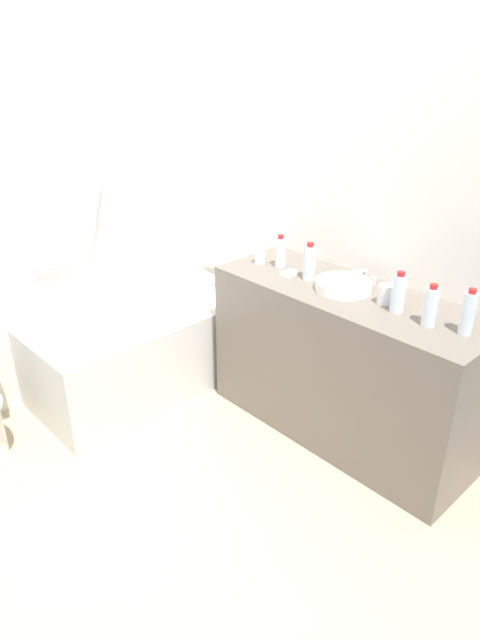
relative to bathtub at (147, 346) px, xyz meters
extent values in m
plane|color=tan|center=(-0.57, -0.98, -0.29)|extent=(3.72, 3.72, 0.00)
cube|color=silver|center=(-0.57, 0.40, 0.92)|extent=(3.12, 0.10, 2.43)
cube|color=silver|center=(0.84, -0.98, 0.92)|extent=(0.10, 3.06, 2.43)
cube|color=silver|center=(0.00, 0.00, -0.02)|extent=(1.46, 0.70, 0.53)
cube|color=white|center=(0.00, 0.00, 0.21)|extent=(1.20, 0.50, 0.09)
cylinder|color=#A8A8AD|center=(0.57, 0.00, 0.29)|extent=(0.09, 0.03, 0.03)
cylinder|color=#A8A8AD|center=(-0.09, 0.32, 0.79)|extent=(0.15, 0.03, 0.45)
cylinder|color=#A8A8AD|center=(-0.40, 0.32, 0.56)|extent=(0.24, 0.03, 0.03)
cube|color=#6B6056|center=(0.52, -1.18, 0.15)|extent=(0.54, 1.53, 0.88)
cylinder|color=white|center=(0.52, -1.13, 0.62)|extent=(0.30, 0.30, 0.05)
cylinder|color=silver|center=(0.71, -1.13, 0.63)|extent=(0.02, 0.02, 0.06)
cylinder|color=silver|center=(0.67, -1.13, 0.66)|extent=(0.09, 0.02, 0.02)
cylinder|color=silver|center=(0.71, -1.19, 0.61)|extent=(0.03, 0.03, 0.04)
cylinder|color=silver|center=(0.71, -1.07, 0.61)|extent=(0.03, 0.03, 0.04)
cylinder|color=silver|center=(0.51, -1.81, 0.69)|extent=(0.06, 0.06, 0.20)
cylinder|color=red|center=(0.51, -1.81, 0.80)|extent=(0.03, 0.03, 0.02)
cylinder|color=silver|center=(0.47, -1.65, 0.69)|extent=(0.06, 0.06, 0.18)
cylinder|color=red|center=(0.47, -1.65, 0.79)|extent=(0.04, 0.04, 0.02)
cylinder|color=silver|center=(0.50, -0.91, 0.69)|extent=(0.07, 0.07, 0.19)
cylinder|color=red|center=(0.50, -0.91, 0.79)|extent=(0.04, 0.04, 0.02)
cylinder|color=silver|center=(0.49, -1.47, 0.69)|extent=(0.07, 0.07, 0.19)
cylinder|color=red|center=(0.49, -1.47, 0.79)|extent=(0.04, 0.04, 0.02)
cylinder|color=silver|center=(0.53, -0.67, 0.68)|extent=(0.06, 0.06, 0.17)
cylinder|color=red|center=(0.53, -0.67, 0.78)|extent=(0.03, 0.03, 0.02)
cylinder|color=white|center=(0.48, -0.55, 0.64)|extent=(0.06, 0.06, 0.10)
cylinder|color=white|center=(0.53, -1.38, 0.65)|extent=(0.07, 0.07, 0.10)
cube|color=white|center=(0.47, -0.79, 0.61)|extent=(0.09, 0.06, 0.02)
camera|label=1|loc=(-1.72, -2.72, 1.76)|focal=31.25mm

